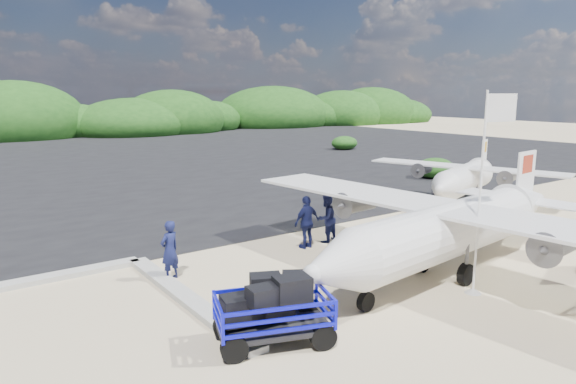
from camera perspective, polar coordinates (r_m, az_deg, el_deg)
name	(u,v)px	position (r m, az deg, el deg)	size (l,w,h in m)	color
ground	(355,280)	(14.82, 7.48, -9.63)	(160.00, 160.00, 0.00)	beige
asphalt_apron	(80,163)	(41.50, -22.13, 3.05)	(90.00, 50.00, 0.04)	#B2B2B2
vegetation_band	(23,138)	(65.95, -27.39, 5.32)	(124.00, 8.00, 4.40)	#B2B2B2
baggage_cart	(274,344)	(11.27, -1.62, -16.50)	(2.58, 1.47, 1.29)	#0E10D4
flagpole	(473,293)	(14.63, 19.84, -10.50)	(1.05, 0.44, 5.26)	white
crew_a	(170,250)	(14.84, -13.02, -6.32)	(0.62, 0.41, 1.70)	#121846
crew_b	(326,218)	(18.07, 4.29, -2.92)	(0.83, 0.65, 1.71)	#121846
crew_c	(307,222)	(17.32, 2.12, -3.35)	(1.06, 0.44, 1.80)	#121846
aircraft_large	(311,162)	(38.90, 2.62, 3.37)	(13.82, 13.82, 4.15)	#B2B2B2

